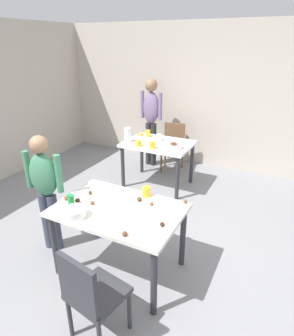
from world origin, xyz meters
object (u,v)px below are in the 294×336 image
dining_table_near (119,216)px  person_girl_near (45,185)px  chair_near_table (90,293)px  person_adult_far (151,115)px  dining_table_far (158,149)px  mixing_bowl (75,212)px  pitcher_far (127,135)px  chair_far_table (173,144)px  soda_can (71,201)px

dining_table_near → person_girl_near: person_girl_near is taller
chair_near_table → person_adult_far: bearing=109.0°
dining_table_far → person_adult_far: (-0.50, 0.75, 0.36)m
dining_table_far → mixing_bowl: bearing=-84.7°
mixing_bowl → dining_table_far: bearing=95.3°
dining_table_near → person_adult_far: (-0.99, 2.75, 0.35)m
dining_table_near → person_girl_near: 0.91m
chair_near_table → pitcher_far: 2.88m
chair_far_table → person_adult_far: 0.69m
mixing_bowl → pitcher_far: 2.22m
person_adult_far → soda_can: bearing=-79.3°
chair_near_table → soda_can: bearing=137.2°
chair_near_table → mixing_bowl: (-0.51, 0.49, 0.30)m
dining_table_near → chair_far_table: bearing=100.8°
pitcher_far → dining_table_near: bearing=-62.2°
chair_far_table → mixing_bowl: chair_far_table is taller
chair_near_table → mixing_bowl: bearing=136.2°
person_girl_near → dining_table_near: bearing=3.4°
dining_table_near → mixing_bowl: bearing=-132.8°
person_girl_near → mixing_bowl: 0.67m
chair_far_table → person_girl_near: size_ratio=0.63×
person_girl_near → soda_can: (0.46, -0.12, -0.01)m
chair_near_table → pitcher_far: bearing=114.5°
person_girl_near → mixing_bowl: bearing=-22.0°
dining_table_far → person_girl_near: size_ratio=0.78×
chair_near_table → chair_far_table: same height
soda_can → pitcher_far: 2.06m
dining_table_near → chair_near_table: chair_near_table is taller
chair_near_table → mixing_bowl: size_ratio=4.17×
dining_table_near → person_adult_far: person_adult_far is taller
person_adult_far → pitcher_far: (0.03, -0.93, -0.13)m
dining_table_far → chair_far_table: size_ratio=1.24×
mixing_bowl → soda_can: soda_can is taller
person_adult_far → soda_can: 2.98m
person_adult_far → mixing_bowl: (0.71, -3.05, -0.21)m
person_girl_near → pitcher_far: 1.87m
mixing_bowl → person_girl_near: bearing=158.0°
chair_near_table → person_girl_near: (-1.13, 0.74, 0.32)m
chair_far_table → soda_can: bearing=-88.3°
person_girl_near → chair_far_table: bearing=82.3°
chair_far_table → soda_can: (0.08, -2.92, 0.31)m
dining_table_near → soda_can: size_ratio=10.14×
dining_table_far → pitcher_far: pitcher_far is taller
chair_near_table → person_adult_far: person_adult_far is taller
person_girl_near → pitcher_far: bearing=91.8°
person_adult_far → soda_can: size_ratio=13.51×
soda_can → pitcher_far: bearing=104.6°
dining_table_far → chair_near_table: chair_near_table is taller
pitcher_far → chair_far_table: bearing=65.0°
dining_table_near → dining_table_far: size_ratio=1.15×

